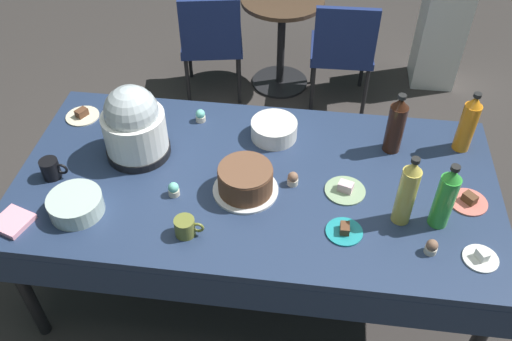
# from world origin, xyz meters

# --- Properties ---
(ground) EXTENTS (9.00, 9.00, 0.00)m
(ground) POSITION_xyz_m (0.00, 0.00, 0.00)
(ground) COLOR #383330
(potluck_table) EXTENTS (2.20, 1.10, 0.75)m
(potluck_table) POSITION_xyz_m (0.00, 0.00, 0.69)
(potluck_table) COLOR navy
(potluck_table) RESTS_ON ground
(frosted_layer_cake) EXTENTS (0.29, 0.29, 0.13)m
(frosted_layer_cake) POSITION_xyz_m (-0.04, -0.08, 0.81)
(frosted_layer_cake) COLOR silver
(frosted_layer_cake) RESTS_ON potluck_table
(slow_cooker) EXTENTS (0.31, 0.31, 0.37)m
(slow_cooker) POSITION_xyz_m (-0.58, 0.10, 0.92)
(slow_cooker) COLOR black
(slow_cooker) RESTS_ON potluck_table
(glass_salad_bowl) EXTENTS (0.23, 0.23, 0.08)m
(glass_salad_bowl) POSITION_xyz_m (-0.74, -0.30, 0.79)
(glass_salad_bowl) COLOR #B2C6BC
(glass_salad_bowl) RESTS_ON potluck_table
(ceramic_snack_bowl) EXTENTS (0.23, 0.23, 0.09)m
(ceramic_snack_bowl) POSITION_xyz_m (0.05, 0.31, 0.79)
(ceramic_snack_bowl) COLOR silver
(ceramic_snack_bowl) RESTS_ON potluck_table
(dessert_plate_coral) EXTENTS (0.17, 0.17, 0.05)m
(dessert_plate_coral) POSITION_xyz_m (0.94, -0.03, 0.76)
(dessert_plate_coral) COLOR #E07266
(dessert_plate_coral) RESTS_ON potluck_table
(dessert_plate_cream) EXTENTS (0.17, 0.17, 0.05)m
(dessert_plate_cream) POSITION_xyz_m (-0.95, 0.34, 0.76)
(dessert_plate_cream) COLOR beige
(dessert_plate_cream) RESTS_ON potluck_table
(dessert_plate_teal) EXTENTS (0.16, 0.16, 0.04)m
(dessert_plate_teal) POSITION_xyz_m (0.40, -0.27, 0.76)
(dessert_plate_teal) COLOR teal
(dessert_plate_teal) RESTS_ON potluck_table
(dessert_plate_white) EXTENTS (0.14, 0.14, 0.05)m
(dessert_plate_white) POSITION_xyz_m (0.94, -0.34, 0.76)
(dessert_plate_white) COLOR white
(dessert_plate_white) RESTS_ON potluck_table
(dessert_plate_sage) EXTENTS (0.18, 0.18, 0.05)m
(dessert_plate_sage) POSITION_xyz_m (0.41, -0.03, 0.76)
(dessert_plate_sage) COLOR #8CA87F
(dessert_plate_sage) RESTS_ON potluck_table
(cupcake_rose) EXTENTS (0.05, 0.05, 0.07)m
(cupcake_rose) POSITION_xyz_m (-0.34, 0.39, 0.78)
(cupcake_rose) COLOR beige
(cupcake_rose) RESTS_ON potluck_table
(cupcake_cocoa) EXTENTS (0.05, 0.05, 0.07)m
(cupcake_cocoa) POSITION_xyz_m (0.17, -0.01, 0.78)
(cupcake_cocoa) COLOR beige
(cupcake_cocoa) RESTS_ON potluck_table
(cupcake_berry) EXTENTS (0.05, 0.05, 0.07)m
(cupcake_berry) POSITION_xyz_m (0.75, -0.33, 0.78)
(cupcake_berry) COLOR beige
(cupcake_berry) RESTS_ON potluck_table
(cupcake_lemon) EXTENTS (0.05, 0.05, 0.07)m
(cupcake_lemon) POSITION_xyz_m (-0.35, -0.15, 0.78)
(cupcake_lemon) COLOR beige
(cupcake_lemon) RESTS_ON potluck_table
(soda_bottle_lime_soda) EXTENTS (0.08, 0.08, 0.32)m
(soda_bottle_lime_soda) POSITION_xyz_m (0.79, -0.17, 0.90)
(soda_bottle_lime_soda) COLOR green
(soda_bottle_lime_soda) RESTS_ON potluck_table
(soda_bottle_orange_juice) EXTENTS (0.08, 0.08, 0.32)m
(soda_bottle_orange_juice) POSITION_xyz_m (0.96, 0.34, 0.90)
(soda_bottle_orange_juice) COLOR orange
(soda_bottle_orange_juice) RESTS_ON potluck_table
(soda_bottle_cola) EXTENTS (0.08, 0.08, 0.32)m
(soda_bottle_cola) POSITION_xyz_m (0.62, 0.29, 0.90)
(soda_bottle_cola) COLOR #33190F
(soda_bottle_cola) RESTS_ON potluck_table
(soda_bottle_ginger_ale) EXTENTS (0.08, 0.08, 0.35)m
(soda_bottle_ginger_ale) POSITION_xyz_m (0.64, -0.17, 0.91)
(soda_bottle_ginger_ale) COLOR gold
(soda_bottle_ginger_ale) RESTS_ON potluck_table
(coffee_mug_olive) EXTENTS (0.12, 0.09, 0.08)m
(coffee_mug_olive) POSITION_xyz_m (-0.25, -0.36, 0.79)
(coffee_mug_olive) COLOR olive
(coffee_mug_olive) RESTS_ON potluck_table
(coffee_mug_black) EXTENTS (0.13, 0.08, 0.10)m
(coffee_mug_black) POSITION_xyz_m (-0.93, -0.11, 0.80)
(coffee_mug_black) COLOR black
(coffee_mug_black) RESTS_ON potluck_table
(paper_napkin_stack) EXTENTS (0.18, 0.18, 0.02)m
(paper_napkin_stack) POSITION_xyz_m (-0.98, -0.40, 0.76)
(paper_napkin_stack) COLOR pink
(paper_napkin_stack) RESTS_ON potluck_table
(maroon_chair_left) EXTENTS (0.51, 0.51, 0.85)m
(maroon_chair_left) POSITION_xyz_m (-0.54, 1.65, 0.49)
(maroon_chair_left) COLOR navy
(maroon_chair_left) RESTS_ON ground
(maroon_chair_right) EXTENTS (0.45, 0.45, 0.85)m
(maroon_chair_right) POSITION_xyz_m (0.40, 1.65, 0.49)
(maroon_chair_right) COLOR navy
(maroon_chair_right) RESTS_ON ground
(round_cafe_table) EXTENTS (0.60, 0.60, 0.72)m
(round_cafe_table) POSITION_xyz_m (-0.05, 1.87, 0.50)
(round_cafe_table) COLOR #473323
(round_cafe_table) RESTS_ON ground
(water_cooler) EXTENTS (0.32, 0.32, 1.24)m
(water_cooler) POSITION_xyz_m (1.14, 2.08, 0.59)
(water_cooler) COLOR silver
(water_cooler) RESTS_ON ground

